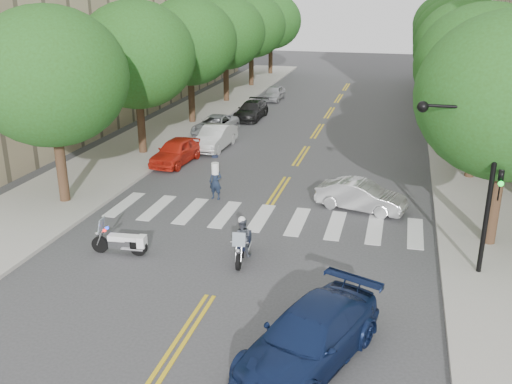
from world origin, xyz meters
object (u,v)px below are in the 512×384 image
(motorcycle_police, at_px, (242,240))
(sedan_blue, at_px, (309,337))
(convertible, at_px, (361,196))
(officer_standing, at_px, (216,182))
(motorcycle_parked, at_px, (124,242))

(motorcycle_police, height_order, sedan_blue, motorcycle_police)
(sedan_blue, bearing_deg, motorcycle_police, 143.48)
(sedan_blue, bearing_deg, convertible, 109.46)
(motorcycle_police, xyz_separation_m, sedan_blue, (3.23, -5.18, -0.00))
(officer_standing, bearing_deg, sedan_blue, -52.84)
(motorcycle_police, distance_m, motorcycle_parked, 4.26)
(officer_standing, relative_size, convertible, 0.43)
(motorcycle_police, relative_size, motorcycle_parked, 0.98)
(motorcycle_parked, relative_size, convertible, 0.55)
(motorcycle_parked, bearing_deg, motorcycle_police, -85.84)
(motorcycle_police, height_order, convertible, motorcycle_police)
(motorcycle_police, relative_size, convertible, 0.53)
(motorcycle_police, bearing_deg, motorcycle_parked, 2.62)
(convertible, bearing_deg, sedan_blue, -167.78)
(officer_standing, xyz_separation_m, sedan_blue, (6.03, -10.69, -0.08))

